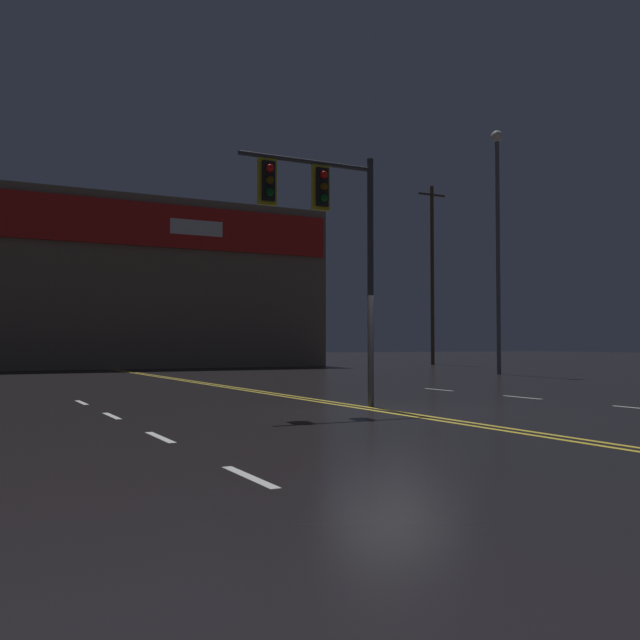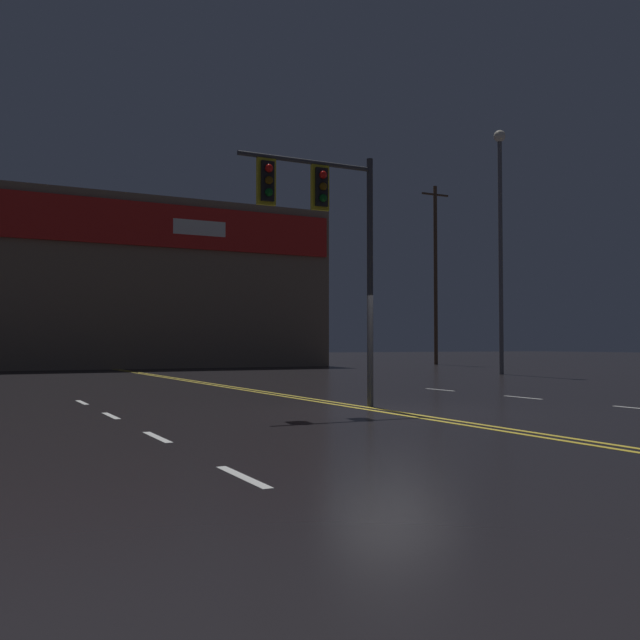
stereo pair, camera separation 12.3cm
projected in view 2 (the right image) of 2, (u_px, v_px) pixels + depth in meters
ground_plane at (390, 412)px, 14.69m from camera, size 200.00×200.00×0.00m
road_markings at (486, 417)px, 13.66m from camera, size 15.71×60.00×0.01m
traffic_signal_median at (320, 214)px, 15.50m from camera, size 3.25×0.36×5.61m
streetlight_median_approach at (500, 222)px, 33.57m from camera, size 0.56×0.56×11.55m
building_backdrop at (101, 286)px, 44.52m from camera, size 26.98×10.23×10.07m
utility_pole_row at (168, 268)px, 41.25m from camera, size 45.97×0.26×12.55m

